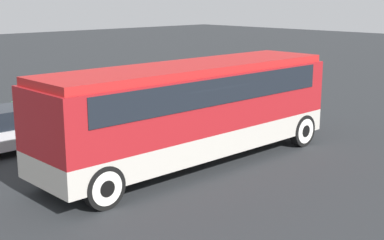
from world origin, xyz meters
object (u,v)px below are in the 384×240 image
(parked_car_near, at_px, (7,130))
(parked_car_far, at_px, (189,99))
(tour_bus, at_px, (194,104))
(parked_car_mid, at_px, (72,102))

(parked_car_near, height_order, parked_car_far, parked_car_near)
(parked_car_near, bearing_deg, parked_car_far, 1.15)
(tour_bus, height_order, parked_car_near, tour_bus)
(tour_bus, relative_size, parked_car_mid, 2.14)
(parked_car_mid, distance_m, parked_car_far, 4.95)
(parked_car_mid, bearing_deg, parked_car_far, -35.57)
(parked_car_near, xyz_separation_m, parked_car_mid, (4.24, 3.04, -0.05))
(tour_bus, bearing_deg, parked_car_near, 124.88)
(parked_car_near, bearing_deg, parked_car_mid, 35.69)
(tour_bus, bearing_deg, parked_car_mid, 85.20)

